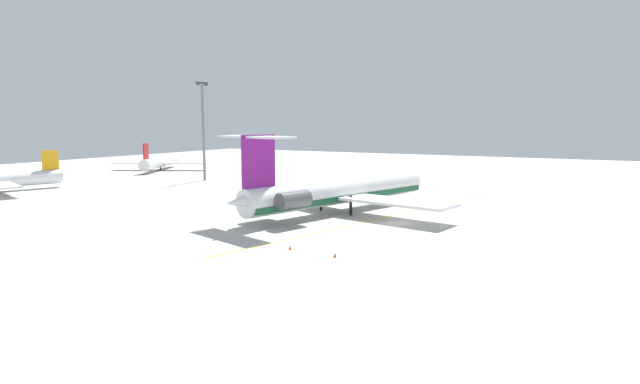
# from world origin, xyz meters

# --- Properties ---
(ground) EXTENTS (323.69, 323.69, 0.00)m
(ground) POSITION_xyz_m (0.00, 0.00, 0.00)
(ground) COLOR #B7B5AD
(main_jetliner) EXTENTS (44.27, 39.68, 13.14)m
(main_jetliner) POSITION_xyz_m (3.91, 12.18, 3.58)
(main_jetliner) COLOR white
(main_jetliner) RESTS_ON ground
(airliner_mid_right) EXTENTS (27.77, 28.11, 8.90)m
(airliner_mid_right) POSITION_xyz_m (46.08, 95.77, 2.62)
(airliner_mid_right) COLOR white
(airliner_mid_right) RESTS_ON ground
(ground_crew_near_nose) EXTENTS (0.28, 0.41, 1.72)m
(ground_crew_near_nose) POSITION_xyz_m (28.25, 24.23, 1.09)
(ground_crew_near_nose) COLOR black
(ground_crew_near_nose) RESTS_ON ground
(ground_crew_near_tail) EXTENTS (0.44, 0.29, 1.82)m
(ground_crew_near_tail) POSITION_xyz_m (32.45, 23.05, 1.16)
(ground_crew_near_tail) COLOR black
(ground_crew_near_tail) RESTS_ON ground
(safety_cone_nose) EXTENTS (0.40, 0.40, 0.55)m
(safety_cone_nose) POSITION_xyz_m (-21.50, -0.91, 0.28)
(safety_cone_nose) COLOR #EA590F
(safety_cone_nose) RESTS_ON ground
(safety_cone_wingtip) EXTENTS (0.40, 0.40, 0.55)m
(safety_cone_wingtip) POSITION_xyz_m (31.56, 16.65, 0.28)
(safety_cone_wingtip) COLOR #EA590F
(safety_cone_wingtip) RESTS_ON ground
(safety_cone_tail) EXTENTS (0.40, 0.40, 0.55)m
(safety_cone_tail) POSITION_xyz_m (-20.98, 5.32, 0.28)
(safety_cone_tail) COLOR #EA590F
(safety_cone_tail) RESTS_ON ground
(taxiway_centreline) EXTENTS (68.37, 17.39, 0.01)m
(taxiway_centreline) POSITION_xyz_m (5.13, 3.01, 0.00)
(taxiway_centreline) COLOR gold
(taxiway_centreline) RESTS_ON ground
(light_mast) EXTENTS (4.00, 0.70, 24.98)m
(light_mast) POSITION_xyz_m (30.45, 64.06, 13.70)
(light_mast) COLOR slate
(light_mast) RESTS_ON ground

